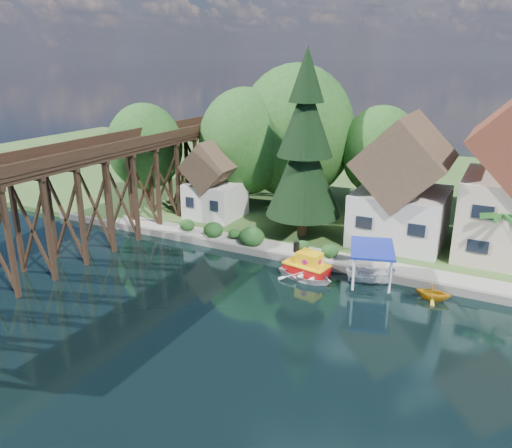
# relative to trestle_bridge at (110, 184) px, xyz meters

# --- Properties ---
(ground) EXTENTS (140.00, 140.00, 0.00)m
(ground) POSITION_rel_trestle_bridge_xyz_m (16.00, -5.17, -5.35)
(ground) COLOR black
(ground) RESTS_ON ground
(bank) EXTENTS (140.00, 52.00, 0.50)m
(bank) POSITION_rel_trestle_bridge_xyz_m (16.00, 28.83, -5.10)
(bank) COLOR #2E4E1F
(bank) RESTS_ON ground
(seawall) EXTENTS (60.00, 0.40, 0.62)m
(seawall) POSITION_rel_trestle_bridge_xyz_m (20.00, 2.83, -5.04)
(seawall) COLOR slate
(seawall) RESTS_ON ground
(promenade) EXTENTS (50.00, 2.60, 0.06)m
(promenade) POSITION_rel_trestle_bridge_xyz_m (22.00, 4.13, -4.82)
(promenade) COLOR gray
(promenade) RESTS_ON bank
(trestle_bridge) EXTENTS (4.12, 44.18, 9.30)m
(trestle_bridge) POSITION_rel_trestle_bridge_xyz_m (0.00, 0.00, 0.00)
(trestle_bridge) COLOR black
(trestle_bridge) RESTS_ON ground
(house_left) EXTENTS (7.64, 8.64, 11.02)m
(house_left) POSITION_rel_trestle_bridge_xyz_m (23.00, 10.83, -0.21)
(house_left) COLOR beige
(house_left) RESTS_ON bank
(shed) EXTENTS (5.09, 5.40, 7.85)m
(shed) POSITION_rel_trestle_bridge_xyz_m (5.00, 9.33, -1.52)
(shed) COLOR beige
(shed) RESTS_ON bank
(bg_trees) EXTENTS (49.90, 13.30, 10.57)m
(bg_trees) POSITION_rel_trestle_bridge_xyz_m (17.00, 16.08, 1.94)
(bg_trees) COLOR #382314
(bg_trees) RESTS_ON bank
(shrubs) EXTENTS (15.76, 2.47, 1.70)m
(shrubs) POSITION_rel_trestle_bridge_xyz_m (11.40, 4.09, -4.12)
(shrubs) COLOR #1A4117
(shrubs) RESTS_ON bank
(conifer) EXTENTS (6.64, 6.64, 16.34)m
(conifer) POSITION_rel_trestle_bridge_xyz_m (14.99, 8.02, 3.02)
(conifer) COLOR #382314
(conifer) RESTS_ON bank
(palm_tree) EXTENTS (4.18, 4.18, 4.92)m
(palm_tree) POSITION_rel_trestle_bridge_xyz_m (30.99, 7.32, -0.55)
(palm_tree) COLOR #382314
(palm_tree) RESTS_ON bank
(tugboat) EXTENTS (3.68, 2.44, 2.47)m
(tugboat) POSITION_rel_trestle_bridge_xyz_m (18.21, 1.20, -4.61)
(tugboat) COLOR #B10B0C
(tugboat) RESTS_ON ground
(boat_white_a) EXTENTS (5.01, 4.07, 0.91)m
(boat_white_a) POSITION_rel_trestle_bridge_xyz_m (18.46, 0.39, -4.89)
(boat_white_a) COLOR white
(boat_white_a) RESTS_ON ground
(boat_canopy) EXTENTS (4.19, 5.13, 2.86)m
(boat_canopy) POSITION_rel_trestle_bridge_xyz_m (22.92, 1.86, -4.12)
(boat_canopy) COLOR silver
(boat_canopy) RESTS_ON ground
(boat_yellow) EXTENTS (2.47, 2.15, 1.27)m
(boat_yellow) POSITION_rel_trestle_bridge_xyz_m (27.46, 1.31, -4.71)
(boat_yellow) COLOR #F4AE1B
(boat_yellow) RESTS_ON ground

